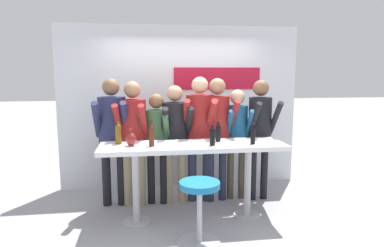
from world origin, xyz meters
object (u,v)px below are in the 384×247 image
person_left (133,130)px  person_center_right (200,125)px  tasting_table (193,155)px  person_far_right (237,131)px  bar_stool (200,202)px  wine_bottle_0 (253,135)px  wine_bottle_3 (218,132)px  wine_bottle_1 (118,133)px  person_rightmost (260,126)px  wine_bottle_4 (212,136)px  person_far_left (112,128)px  person_center (175,131)px  person_center_left (157,136)px  person_right (217,126)px  decorative_vase (131,139)px  wine_bottle_2 (152,135)px

person_left → person_center_right: size_ratio=0.97×
tasting_table → person_far_right: size_ratio=1.42×
bar_stool → wine_bottle_0: (0.78, 0.55, 0.65)m
person_left → wine_bottle_3: (1.12, -0.47, 0.02)m
wine_bottle_1 → wine_bottle_3: wine_bottle_1 is taller
person_rightmost → wine_bottle_4: 1.11m
person_far_left → person_rightmost: (2.15, -0.07, -0.00)m
person_rightmost → wine_bottle_0: person_rightmost is taller
bar_stool → wine_bottle_0: wine_bottle_0 is taller
tasting_table → person_center: 0.68m
person_center_left → wine_bottle_4: (0.67, -0.74, 0.13)m
person_right → person_rightmost: bearing=-12.9°
person_far_left → wine_bottle_1: bearing=-75.7°
person_left → decorative_vase: size_ratio=8.18×
tasting_table → wine_bottle_3: bearing=18.8°
bar_stool → wine_bottle_2: size_ratio=2.28×
person_right → person_rightmost: 0.64m
tasting_table → person_center: (-0.17, 0.62, 0.21)m
person_center_left → decorative_vase: 0.72m
person_center → wine_bottle_3: 0.73m
person_center_left → person_center_right: person_center_right is taller
person_center_right → person_far_left: bearing=-173.5°
person_center → wine_bottle_1: 0.92m
person_center → wine_bottle_4: size_ratio=6.54×
person_right → decorative_vase: (-1.23, -0.62, -0.04)m
wine_bottle_0 → decorative_vase: wine_bottle_0 is taller
wine_bottle_3 → decorative_vase: 1.14m
person_rightmost → wine_bottle_0: (-0.34, -0.68, -0.00)m
person_left → person_center_right: (0.96, 0.05, 0.03)m
wine_bottle_1 → wine_bottle_4: 1.20m
person_center_left → wine_bottle_2: size_ratio=5.10×
person_far_left → wine_bottle_4: bearing=-29.7°
person_right → person_center: bearing=169.7°
person_far_right → decorative_vase: 1.68m
person_center_left → person_center: size_ratio=0.93×
person_right → wine_bottle_2: 1.19m
person_center_left → wine_bottle_2: bearing=-87.2°
person_far_left → person_rightmost: 2.15m
person_left → person_right: person_right is taller
bar_stool → wine_bottle_4: wine_bottle_4 is taller
person_center_right → bar_stool: bearing=-92.5°
person_center → person_left: bearing=-179.0°
person_center_right → wine_bottle_2: (-0.72, -0.70, 0.01)m
person_left → wine_bottle_4: 1.22m
decorative_vase → bar_stool: bearing=-40.6°
person_far_right → person_far_left: bearing=-176.9°
wine_bottle_1 → wine_bottle_4: bearing=-12.4°
wine_bottle_4 → person_rightmost: bearing=38.6°
bar_stool → wine_bottle_4: 0.88m
tasting_table → person_center_right: bearing=73.2°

